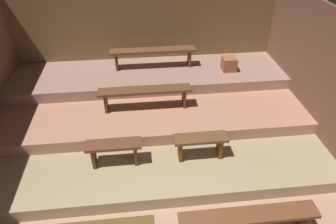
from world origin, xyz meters
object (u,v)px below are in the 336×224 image
bench_middle_center (145,93)px  bench_upper_center (153,53)px  bench_floor_right (248,218)px  bench_lower_right (200,142)px  wooden_crate_upper (229,64)px  bench_lower_left (114,149)px

bench_middle_center → bench_upper_center: bearing=78.8°
bench_middle_center → bench_floor_right: bearing=-64.7°
bench_floor_right → bench_lower_right: 1.40m
bench_upper_center → wooden_crate_upper: size_ratio=6.27×
bench_lower_left → bench_upper_center: bearing=71.8°
bench_upper_center → wooden_crate_upper: (1.62, -0.32, -0.20)m
bench_lower_left → wooden_crate_upper: (2.43, 2.15, 0.28)m
bench_lower_left → bench_middle_center: bearing=65.0°
wooden_crate_upper → bench_lower_right: bearing=-116.0°
bench_lower_right → wooden_crate_upper: 2.40m
bench_floor_right → bench_upper_center: size_ratio=1.00×
bench_lower_left → bench_middle_center: size_ratio=0.51×
bench_floor_right → bench_upper_center: bench_upper_center is taller
bench_lower_right → wooden_crate_upper: wooden_crate_upper is taller
bench_floor_right → bench_lower_left: (-1.77, 1.33, 0.19)m
bench_floor_right → bench_upper_center: bearing=104.1°
bench_floor_right → bench_middle_center: 2.85m
bench_floor_right → wooden_crate_upper: (0.66, 3.48, 0.48)m
bench_floor_right → bench_lower_right: bench_lower_right is taller
bench_floor_right → bench_lower_left: bearing=142.9°
wooden_crate_upper → bench_upper_center: bearing=168.7°
bench_lower_right → bench_middle_center: size_ratio=0.51×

